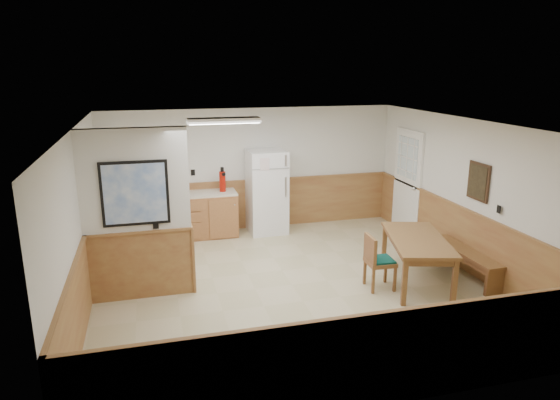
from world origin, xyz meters
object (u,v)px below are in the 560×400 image
object	(u,v)px
dining_chair	(375,258)
refrigerator	(267,192)
dining_bench	(465,256)
dining_table	(417,244)
fire_extinguisher	(222,181)
soap_bottle	(143,190)

from	to	relation	value
dining_chair	refrigerator	bearing A→B (deg)	110.49
dining_bench	dining_chair	distance (m)	1.62
dining_table	dining_chair	distance (m)	0.72
refrigerator	fire_extinguisher	size ratio (longest dim) A/B	3.45
dining_bench	dining_table	bearing A→B (deg)	-179.27
dining_table	dining_chair	xyz separation A→B (m)	(-0.70, -0.01, -0.16)
dining_chair	dining_bench	bearing A→B (deg)	4.62
refrigerator	fire_extinguisher	xyz separation A→B (m)	(-0.89, 0.05, 0.27)
refrigerator	fire_extinguisher	world-z (taller)	refrigerator
dining_bench	dining_chair	world-z (taller)	dining_chair
dining_table	refrigerator	bearing A→B (deg)	134.31
fire_extinguisher	dining_table	bearing A→B (deg)	-32.70
dining_chair	soap_bottle	distance (m)	4.64
refrigerator	dining_chair	distance (m)	3.23
refrigerator	dining_bench	size ratio (longest dim) A/B	1.09
fire_extinguisher	soap_bottle	distance (m)	1.53
fire_extinguisher	soap_bottle	xyz separation A→B (m)	(-1.53, 0.02, -0.09)
dining_table	fire_extinguisher	size ratio (longest dim) A/B	3.69
refrigerator	dining_chair	xyz separation A→B (m)	(0.96, -3.07, -0.35)
refrigerator	soap_bottle	world-z (taller)	refrigerator
refrigerator	fire_extinguisher	bearing A→B (deg)	175.24
dining_chair	dining_table	bearing A→B (deg)	3.83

